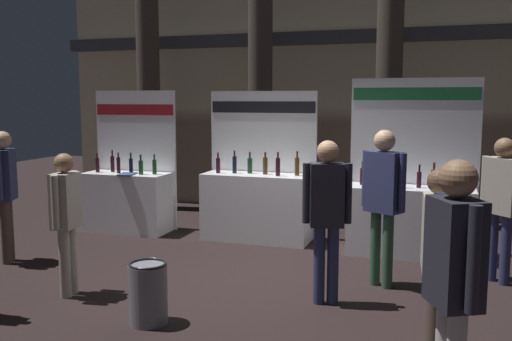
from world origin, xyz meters
TOP-DOWN VIEW (x-y plane):
  - ground_plane at (0.00, 0.00)m, footprint 24.00×24.00m
  - hall_colonnade at (-0.00, 4.40)m, footprint 11.26×1.24m
  - exhibitor_booth_0 at (-2.87, 1.83)m, footprint 1.49×0.74m
  - exhibitor_booth_1 at (-0.63, 1.91)m, footprint 1.75×0.66m
  - exhibitor_booth_2 at (1.69, 1.76)m, footprint 1.80×0.66m
  - trash_bin at (-0.61, -1.58)m, footprint 0.38×0.38m
  - visitor_0 at (2.17, -2.60)m, footprint 0.39×0.48m
  - visitor_1 at (-1.86, -1.15)m, footprint 0.26×0.49m
  - visitor_2 at (2.77, 0.84)m, footprint 0.45×0.45m
  - visitor_4 at (1.44, 0.26)m, footprint 0.52×0.38m
  - visitor_5 at (0.94, -0.50)m, footprint 0.51×0.31m
  - visitor_7 at (2.07, -1.52)m, footprint 0.28×0.58m
  - visitor_8 at (-3.45, -0.31)m, footprint 0.37×0.48m

SIDE VIEW (x-z plane):
  - ground_plane at x=0.00m, z-range 0.00..0.00m
  - trash_bin at x=-0.61m, z-range 0.00..0.62m
  - exhibitor_booth_0 at x=-2.87m, z-range -0.57..1.76m
  - exhibitor_booth_2 at x=1.69m, z-range -0.64..1.86m
  - exhibitor_booth_1 at x=-0.63m, z-range -0.55..1.77m
  - visitor_1 at x=-1.86m, z-range 0.13..1.74m
  - visitor_7 at x=2.07m, z-range 0.16..1.80m
  - visitor_2 at x=2.77m, z-range 0.17..1.92m
  - visitor_5 at x=0.94m, z-range 0.17..1.93m
  - visitor_8 at x=-3.45m, z-range 0.17..1.95m
  - visitor_0 at x=2.17m, z-range 0.19..2.02m
  - visitor_4 at x=1.44m, z-range 0.19..2.04m
  - hall_colonnade at x=0.00m, z-range -0.05..6.01m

